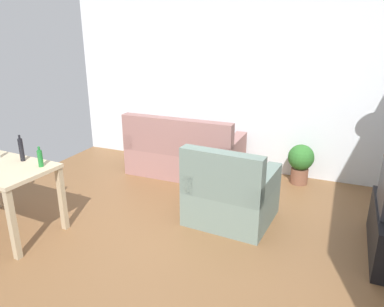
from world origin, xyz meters
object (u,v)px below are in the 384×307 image
bottle_dark (21,149)px  bottle_green (40,158)px  couch (184,154)px  potted_plant (301,161)px  armchair (230,195)px

bottle_dark → bottle_green: bearing=-10.3°
couch → bottle_dark: 2.33m
potted_plant → bottle_dark: (-2.63, -2.34, 0.56)m
couch → armchair: size_ratio=1.71×
couch → armchair: (1.06, -1.10, 0.01)m
potted_plant → armchair: size_ratio=0.59×
couch → bottle_green: (-0.67, -2.09, 0.54)m
couch → bottle_green: 2.26m
couch → armchair: bearing=133.9°
couch → potted_plant: couch is taller
potted_plant → couch: bearing=-169.3°
potted_plant → armchair: 1.53m
couch → bottle_dark: bottle_dark is taller
potted_plant → armchair: (-0.60, -1.41, -0.01)m
potted_plant → bottle_green: 3.38m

